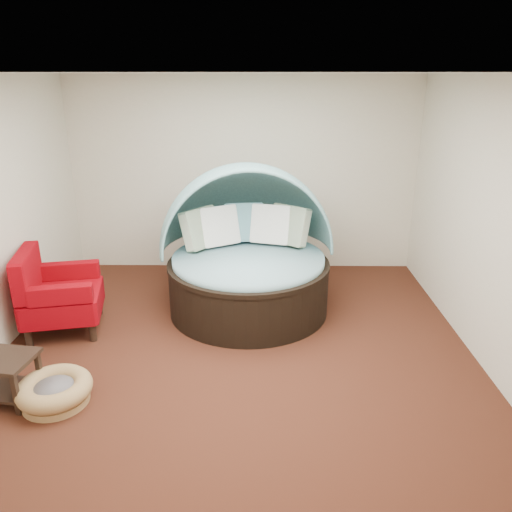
{
  "coord_description": "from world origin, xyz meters",
  "views": [
    {
      "loc": [
        0.26,
        -4.69,
        2.8
      ],
      "look_at": [
        0.2,
        0.6,
        0.85
      ],
      "focal_mm": 35.0,
      "sensor_mm": 36.0,
      "label": 1
    }
  ],
  "objects_px": {
    "side_table": "(8,373)",
    "canopy_daybed": "(247,244)",
    "red_armchair": "(56,294)",
    "pet_basket": "(55,391)"
  },
  "relations": [
    {
      "from": "side_table",
      "to": "canopy_daybed",
      "type": "bearing_deg",
      "value": 43.58
    },
    {
      "from": "red_armchair",
      "to": "canopy_daybed",
      "type": "bearing_deg",
      "value": 5.5
    },
    {
      "from": "canopy_daybed",
      "to": "pet_basket",
      "type": "distance_m",
      "value": 2.72
    },
    {
      "from": "canopy_daybed",
      "to": "side_table",
      "type": "relative_size",
      "value": 4.45
    },
    {
      "from": "side_table",
      "to": "red_armchair",
      "type": "bearing_deg",
      "value": 92.67
    },
    {
      "from": "canopy_daybed",
      "to": "side_table",
      "type": "height_order",
      "value": "canopy_daybed"
    },
    {
      "from": "pet_basket",
      "to": "red_armchair",
      "type": "bearing_deg",
      "value": 109.13
    },
    {
      "from": "pet_basket",
      "to": "side_table",
      "type": "bearing_deg",
      "value": 175.13
    },
    {
      "from": "pet_basket",
      "to": "side_table",
      "type": "height_order",
      "value": "side_table"
    },
    {
      "from": "canopy_daybed",
      "to": "pet_basket",
      "type": "bearing_deg",
      "value": -137.15
    }
  ]
}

